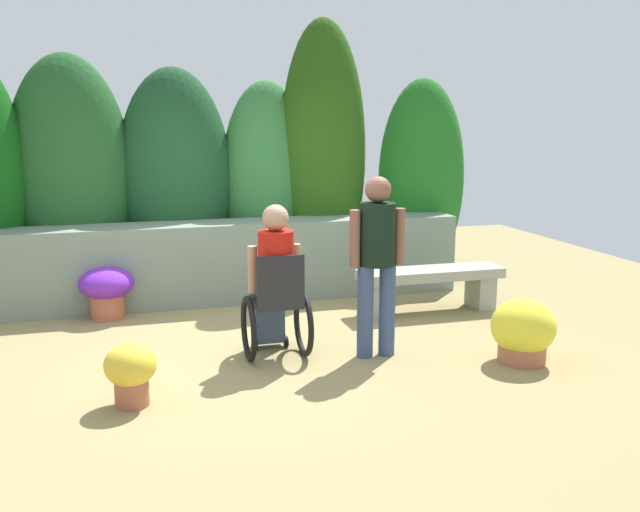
# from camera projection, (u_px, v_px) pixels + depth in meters

# --- Properties ---
(ground_plane) EXTENTS (12.17, 12.17, 0.00)m
(ground_plane) POSITION_uv_depth(u_px,v_px,m) (243.00, 354.00, 6.05)
(ground_plane) COLOR #918152
(stone_retaining_wall) EXTENTS (5.62, 0.58, 0.89)m
(stone_retaining_wall) POSITION_uv_depth(u_px,v_px,m) (215.00, 262.00, 7.72)
(stone_retaining_wall) COLOR gray
(stone_retaining_wall) RESTS_ON ground
(hedge_backdrop) EXTENTS (6.63, 1.18, 3.19)m
(hedge_backdrop) POSITION_uv_depth(u_px,v_px,m) (176.00, 176.00, 8.01)
(hedge_backdrop) COLOR #105113
(hedge_backdrop) RESTS_ON ground
(stone_bench) EXTENTS (1.56, 0.41, 0.47)m
(stone_bench) POSITION_uv_depth(u_px,v_px,m) (430.00, 283.00, 7.32)
(stone_bench) COLOR #95998E
(stone_bench) RESTS_ON ground
(person_in_wheelchair) EXTENTS (0.53, 0.66, 1.33)m
(person_in_wheelchair) POSITION_uv_depth(u_px,v_px,m) (275.00, 287.00, 5.87)
(person_in_wheelchair) COLOR black
(person_in_wheelchair) RESTS_ON ground
(person_standing_companion) EXTENTS (0.49, 0.30, 1.56)m
(person_standing_companion) POSITION_uv_depth(u_px,v_px,m) (377.00, 255.00, 5.83)
(person_standing_companion) COLOR #374972
(person_standing_companion) RESTS_ON ground
(flower_pot_terracotta_by_wall) EXTENTS (0.56, 0.56, 0.53)m
(flower_pot_terracotta_by_wall) POSITION_uv_depth(u_px,v_px,m) (107.00, 288.00, 7.08)
(flower_pot_terracotta_by_wall) COLOR #B45F42
(flower_pot_terracotta_by_wall) RESTS_ON ground
(flower_pot_red_accent) EXTENTS (0.37, 0.37, 0.46)m
(flower_pot_red_accent) POSITION_uv_depth(u_px,v_px,m) (131.00, 371.00, 4.91)
(flower_pot_red_accent) COLOR #A65D41
(flower_pot_red_accent) RESTS_ON ground
(flower_pot_small_foreground) EXTENTS (0.54, 0.54, 0.55)m
(flower_pot_small_foreground) POSITION_uv_depth(u_px,v_px,m) (523.00, 331.00, 5.80)
(flower_pot_small_foreground) COLOR #AA6146
(flower_pot_small_foreground) RESTS_ON ground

